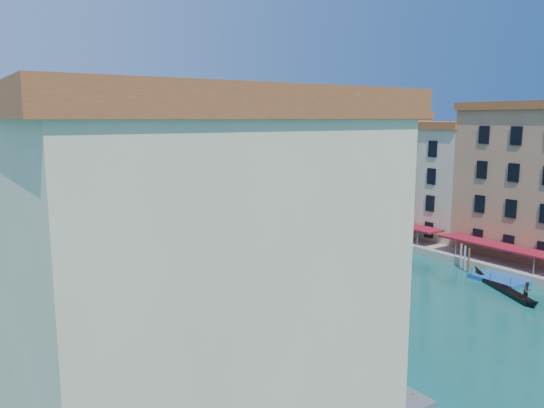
# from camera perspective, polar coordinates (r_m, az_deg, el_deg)

# --- Properties ---
(right_bank_palazzos) EXTENTS (12.80, 128.40, 21.00)m
(right_bank_palazzos) POSITION_cam_1_polar(r_m,az_deg,el_deg) (100.99, 6.02, 4.49)
(right_bank_palazzos) COLOR #AE4A3C
(right_bank_palazzos) RESTS_ON ground
(quay) EXTENTS (4.00, 140.00, 1.00)m
(quay) POSITION_cam_1_polar(r_m,az_deg,el_deg) (97.33, 2.30, -1.14)
(quay) COLOR gray
(quay) RESTS_ON ground
(restaurant_awnings) EXTENTS (3.20, 44.55, 3.12)m
(restaurant_awnings) POSITION_cam_1_polar(r_m,az_deg,el_deg) (68.36, 23.65, -4.26)
(restaurant_awnings) COLOR maroon
(restaurant_awnings) RESTS_ON ground
(vaporetto_stop) EXTENTS (5.40, 16.40, 3.65)m
(vaporetto_stop) POSITION_cam_1_polar(r_m,az_deg,el_deg) (34.75, 2.91, -19.28)
(vaporetto_stop) COLOR #5E5E60
(vaporetto_stop) RESTS_ON ground
(mooring_poles_right) EXTENTS (1.44, 54.24, 3.20)m
(mooring_poles_right) POSITION_cam_1_polar(r_m,az_deg,el_deg) (69.51, 18.14, -5.15)
(mooring_poles_right) COLOR brown
(mooring_poles_right) RESTS_ON ground
(mooring_poles_left) EXTENTS (0.24, 8.24, 3.20)m
(mooring_poles_left) POSITION_cam_1_polar(r_m,az_deg,el_deg) (33.57, -0.75, -20.65)
(mooring_poles_left) COLOR brown
(mooring_poles_left) RESTS_ON ground
(vaporetto_near) EXTENTS (7.95, 22.22, 3.23)m
(vaporetto_near) POSITION_cam_1_polar(r_m,az_deg,el_deg) (44.89, -4.35, -12.45)
(vaporetto_near) COLOR silver
(vaporetto_near) RESTS_ON ground
(vaporetto_far) EXTENTS (11.70, 22.99, 3.35)m
(vaporetto_far) POSITION_cam_1_polar(r_m,az_deg,el_deg) (81.12, -10.26, -2.66)
(vaporetto_far) COLOR white
(vaporetto_far) RESTS_ON ground
(gondola_fore) EXTENTS (2.98, 11.79, 2.36)m
(gondola_fore) POSITION_cam_1_polar(r_m,az_deg,el_deg) (57.64, 5.75, -8.61)
(gondola_fore) COLOR black
(gondola_fore) RESTS_ON ground
(gondola_right) EXTENTS (6.27, 11.60, 2.48)m
(gondola_right) POSITION_cam_1_polar(r_m,az_deg,el_deg) (61.26, 23.78, -8.22)
(gondola_right) COLOR black
(gondola_right) RESTS_ON ground
(gondola_far) EXTENTS (2.75, 12.44, 1.76)m
(gondola_far) POSITION_cam_1_polar(r_m,az_deg,el_deg) (79.23, 3.92, -3.66)
(gondola_far) COLOR black
(gondola_far) RESTS_ON ground
(motorboat_mid) EXTENTS (3.21, 7.47, 1.50)m
(motorboat_mid) POSITION_cam_1_polar(r_m,az_deg,el_deg) (59.56, 2.84, -7.80)
(motorboat_mid) COLOR silver
(motorboat_mid) RESTS_ON ground
(motorboat_far) EXTENTS (3.41, 7.01, 1.39)m
(motorboat_far) POSITION_cam_1_polar(r_m,az_deg,el_deg) (99.53, -8.16, -0.97)
(motorboat_far) COLOR silver
(motorboat_far) RESTS_ON ground
(blue_dock) EXTENTS (4.05, 5.87, 0.48)m
(blue_dock) POSITION_cam_1_polar(r_m,az_deg,el_deg) (64.93, 23.27, -7.43)
(blue_dock) COLOR #1D549E
(blue_dock) RESTS_ON ground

